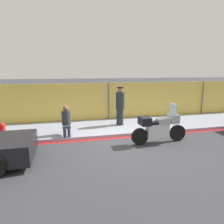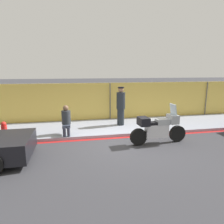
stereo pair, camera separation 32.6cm
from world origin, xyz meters
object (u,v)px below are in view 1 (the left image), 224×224
Objects in this scene: motorcycle at (159,127)px; officer_standing at (120,106)px; fire_hydrant at (3,130)px; person_seated_on_curb at (66,119)px.

officer_standing reaches higher than motorcycle.
officer_standing is 3.02× the size of fire_hydrant.
fire_hydrant is (-2.49, 0.19, -0.37)m from person_seated_on_curb.
person_seated_on_curb is at bearing -4.39° from fire_hydrant.
fire_hydrant is (-5.07, -0.80, -0.65)m from officer_standing.
officer_standing reaches higher than person_seated_on_curb.
motorcycle is at bearing -15.22° from fire_hydrant.
motorcycle reaches higher than person_seated_on_curb.
motorcycle is at bearing -22.39° from person_seated_on_curb.
motorcycle is 6.19m from fire_hydrant.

